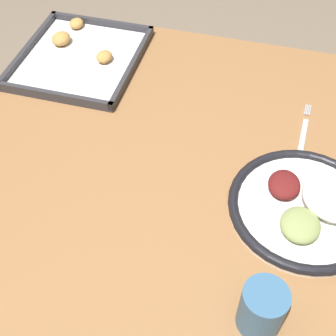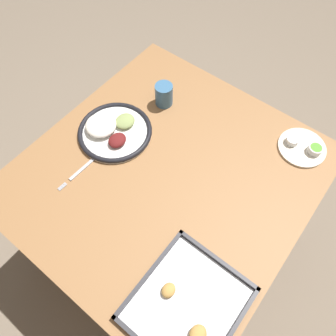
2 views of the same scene
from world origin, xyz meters
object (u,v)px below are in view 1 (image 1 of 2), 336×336
object	(u,v)px
fork	(302,141)
baking_tray	(80,56)
dinner_plate	(308,206)
drinking_cup	(262,309)

from	to	relation	value
fork	baking_tray	xyz separation A→B (m)	(0.15, 0.58, 0.01)
dinner_plate	drinking_cup	world-z (taller)	drinking_cup
drinking_cup	fork	bearing A→B (deg)	-4.81
fork	drinking_cup	bearing A→B (deg)	177.72
dinner_plate	fork	distance (m)	0.19
dinner_plate	fork	xyz separation A→B (m)	(0.18, 0.02, -0.01)
fork	drinking_cup	distance (m)	0.43
fork	baking_tray	distance (m)	0.60
baking_tray	drinking_cup	size ratio (longest dim) A/B	3.48
drinking_cup	dinner_plate	bearing A→B (deg)	-13.69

